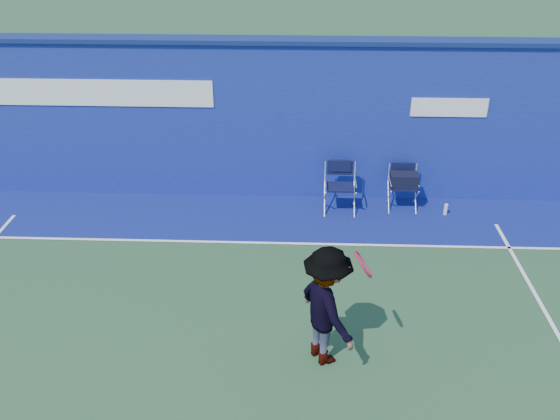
{
  "coord_description": "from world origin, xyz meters",
  "views": [
    {
      "loc": [
        0.89,
        -5.55,
        5.47
      ],
      "look_at": [
        0.58,
        2.6,
        1.0
      ],
      "focal_mm": 38.0,
      "sensor_mm": 36.0,
      "label": 1
    }
  ],
  "objects_px": {
    "water_bottle": "(446,210)",
    "tennis_player": "(327,306)",
    "directors_chair_left": "(339,196)",
    "directors_chair_right": "(403,192)"
  },
  "relations": [
    {
      "from": "directors_chair_right",
      "to": "water_bottle",
      "type": "xyz_separation_m",
      "value": [
        0.8,
        -0.23,
        -0.25
      ]
    },
    {
      "from": "directors_chair_left",
      "to": "tennis_player",
      "type": "distance_m",
      "value": 4.1
    },
    {
      "from": "directors_chair_left",
      "to": "water_bottle",
      "type": "distance_m",
      "value": 2.02
    },
    {
      "from": "directors_chair_left",
      "to": "tennis_player",
      "type": "bearing_deg",
      "value": -95.5
    },
    {
      "from": "directors_chair_left",
      "to": "tennis_player",
      "type": "height_order",
      "value": "tennis_player"
    },
    {
      "from": "water_bottle",
      "to": "tennis_player",
      "type": "bearing_deg",
      "value": -121.2
    },
    {
      "from": "directors_chair_left",
      "to": "water_bottle",
      "type": "height_order",
      "value": "directors_chair_left"
    },
    {
      "from": "directors_chair_left",
      "to": "directors_chair_right",
      "type": "xyz_separation_m",
      "value": [
        1.2,
        0.13,
        0.04
      ]
    },
    {
      "from": "directors_chair_right",
      "to": "tennis_player",
      "type": "relative_size",
      "value": 0.5
    },
    {
      "from": "directors_chair_left",
      "to": "directors_chair_right",
      "type": "distance_m",
      "value": 1.21
    }
  ]
}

